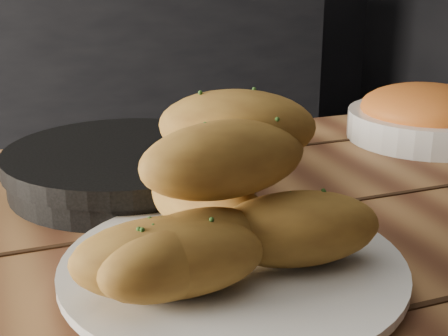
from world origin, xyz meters
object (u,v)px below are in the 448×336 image
plate (233,269)px  skillet (127,166)px  bowl (426,116)px  bread_rolls (220,205)px

plate → skillet: (-0.03, 0.25, 0.01)m
bowl → plate: bearing=-145.3°
skillet → bowl: bearing=4.7°
bowl → bread_rolls: bearing=-145.8°
plate → bowl: size_ratio=1.27×
plate → bowl: (0.41, 0.28, 0.02)m
bread_rolls → skillet: bearing=94.6°
plate → bread_rolls: 0.06m
bread_rolls → skillet: bread_rolls is taller
bread_rolls → bowl: 0.51m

